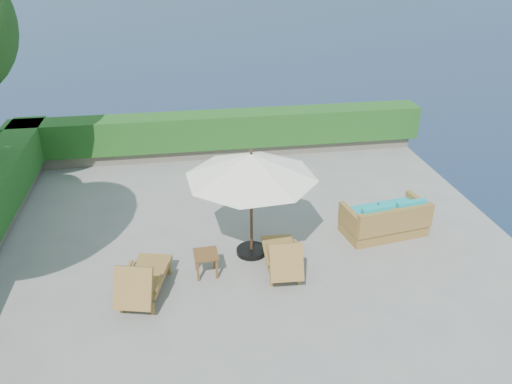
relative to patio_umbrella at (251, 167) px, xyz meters
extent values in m
plane|color=gray|center=(-0.09, -0.09, -2.04)|extent=(12.00, 12.00, 0.00)
cube|color=#575045|center=(-0.09, -0.09, -3.59)|extent=(12.00, 12.00, 3.00)
plane|color=#14213F|center=(-0.09, -0.09, -5.04)|extent=(600.00, 600.00, 0.00)
cube|color=#71695A|center=(-0.09, 5.51, -1.86)|extent=(12.00, 0.60, 0.36)
cube|color=#144817|center=(-0.09, 5.51, -1.19)|extent=(12.40, 0.90, 1.00)
cylinder|color=black|center=(0.00, 0.00, -1.99)|extent=(0.81, 0.81, 0.10)
cylinder|color=#392214|center=(0.00, 0.00, -0.88)|extent=(0.07, 0.07, 2.32)
cone|color=white|center=(0.00, 0.00, 0.03)|extent=(3.38, 3.38, 0.51)
sphere|color=#392214|center=(0.00, 0.00, 0.33)|extent=(0.10, 0.10, 0.08)
cube|color=olive|center=(-2.61, -1.52, -1.90)|extent=(0.07, 0.07, 0.27)
cube|color=olive|center=(-2.05, -1.66, -1.90)|extent=(0.07, 0.07, 0.27)
cube|color=olive|center=(-2.31, -0.32, -1.90)|extent=(0.07, 0.07, 0.27)
cube|color=olive|center=(-1.75, -0.46, -1.90)|extent=(0.07, 0.07, 0.27)
cube|color=olive|center=(-2.16, -0.89, -1.73)|extent=(0.98, 1.46, 0.09)
cube|color=olive|center=(-2.34, -1.64, -1.44)|extent=(0.76, 0.59, 0.72)
cube|color=olive|center=(-2.54, -1.01, -1.58)|extent=(0.27, 0.86, 0.05)
cube|color=olive|center=(-1.87, -1.17, -1.58)|extent=(0.27, 0.86, 0.05)
cube|color=olive|center=(0.21, -1.19, -1.91)|extent=(0.06, 0.06, 0.25)
cube|color=olive|center=(0.76, -1.22, -1.91)|extent=(0.06, 0.06, 0.25)
cube|color=olive|center=(0.28, -0.03, -1.91)|extent=(0.06, 0.06, 0.25)
cube|color=olive|center=(0.82, -0.06, -1.91)|extent=(0.06, 0.06, 0.25)
cube|color=olive|center=(0.52, -0.53, -1.75)|extent=(0.71, 1.30, 0.09)
cube|color=olive|center=(0.48, -1.26, -1.47)|extent=(0.66, 0.44, 0.68)
cube|color=olive|center=(0.18, -0.70, -1.60)|extent=(0.10, 0.83, 0.05)
cube|color=olive|center=(0.84, -0.74, -1.60)|extent=(0.10, 0.83, 0.05)
cube|color=brown|center=(-1.18, -0.80, -1.81)|extent=(0.05, 0.05, 0.45)
cube|color=brown|center=(-0.81, -0.78, -1.81)|extent=(0.05, 0.05, 0.45)
cube|color=brown|center=(-1.20, -0.43, -1.81)|extent=(0.05, 0.05, 0.45)
cube|color=brown|center=(-0.83, -0.41, -1.81)|extent=(0.05, 0.05, 0.45)
cube|color=brown|center=(-1.01, -0.61, -1.56)|extent=(0.49, 0.49, 0.05)
cube|color=olive|center=(3.10, 0.34, -1.83)|extent=(1.95, 1.19, 0.41)
cube|color=olive|center=(3.17, -0.08, -1.48)|extent=(1.83, 0.43, 0.56)
cube|color=olive|center=(2.24, 0.20, -1.53)|extent=(0.26, 0.92, 0.46)
cube|color=olive|center=(3.96, 0.48, -1.53)|extent=(0.26, 0.92, 0.46)
cube|color=teal|center=(2.67, 0.32, -1.54)|extent=(0.90, 0.85, 0.18)
cube|color=teal|center=(3.51, 0.46, -1.54)|extent=(0.90, 0.85, 0.18)
cube|color=teal|center=(2.73, -0.05, -1.31)|extent=(0.73, 0.25, 0.37)
cube|color=teal|center=(3.57, 0.09, -1.31)|extent=(0.73, 0.25, 0.37)
camera|label=1|loc=(-1.32, -8.87, 4.02)|focal=35.00mm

